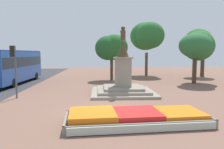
# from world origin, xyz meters

# --- Properties ---
(ground_plane) EXTENTS (80.10, 80.10, 0.00)m
(ground_plane) POSITION_xyz_m (0.00, 0.00, 0.00)
(ground_plane) COLOR brown
(flower_planter) EXTENTS (6.81, 3.10, 0.63)m
(flower_planter) POSITION_xyz_m (1.31, -2.31, 0.27)
(flower_planter) COLOR #38281C
(flower_planter) RESTS_ON ground_plane
(statue_monument) EXTENTS (5.02, 5.02, 5.43)m
(statue_monument) POSITION_xyz_m (1.55, 5.36, 0.94)
(statue_monument) COLOR gray
(statue_monument) RESTS_ON ground_plane
(traffic_light_mid_block) EXTENTS (0.42, 0.31, 3.82)m
(traffic_light_mid_block) POSITION_xyz_m (-6.50, 3.94, 2.67)
(traffic_light_mid_block) COLOR #4C5156
(traffic_light_mid_block) RESTS_ON ground_plane
(city_bus) EXTENTS (2.94, 10.63, 3.57)m
(city_bus) POSITION_xyz_m (-9.58, 11.91, 2.04)
(city_bus) COLOR #1E4799
(city_bus) RESTS_ON ground_plane
(park_tree_far_left) EXTENTS (3.98, 3.45, 5.57)m
(park_tree_far_left) POSITION_xyz_m (1.20, 14.44, 4.00)
(park_tree_far_left) COLOR #4C3823
(park_tree_far_left) RESTS_ON ground_plane
(park_tree_behind_statue) EXTENTS (4.41, 5.15, 5.75)m
(park_tree_behind_statue) POSITION_xyz_m (10.26, 11.17, 4.10)
(park_tree_behind_statue) COLOR #4C3823
(park_tree_behind_statue) RESTS_ON ground_plane
(park_tree_far_right) EXTENTS (4.58, 5.61, 7.90)m
(park_tree_far_right) POSITION_xyz_m (6.63, 19.72, 5.79)
(park_tree_far_right) COLOR brown
(park_tree_far_right) RESTS_ON ground_plane
(park_tree_street_side) EXTENTS (3.90, 3.65, 6.67)m
(park_tree_street_side) POSITION_xyz_m (13.43, 17.67, 4.91)
(park_tree_street_side) COLOR #4C3823
(park_tree_street_side) RESTS_ON ground_plane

